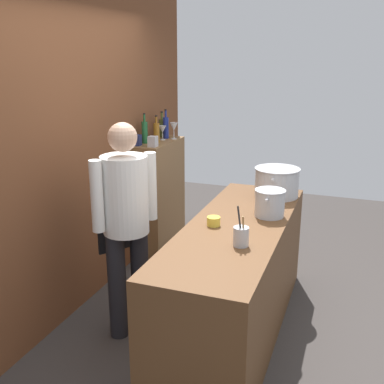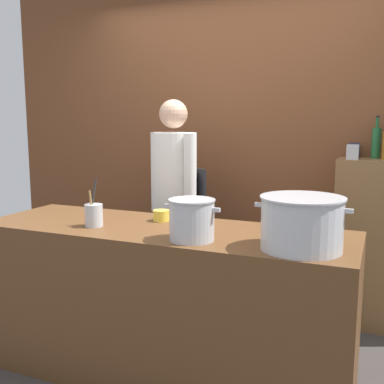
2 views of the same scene
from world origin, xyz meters
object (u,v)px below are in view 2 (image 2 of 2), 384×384
utensil_crock (94,215)px  butter_jar (161,215)px  stockpot_large (302,223)px  spice_tin_silver (353,152)px  stockpot_small (192,220)px  spice_tin_navy (354,150)px  chef (174,194)px  wine_bottle_green (376,142)px

utensil_crock → butter_jar: bearing=43.8°
butter_jar → utensil_crock: bearing=-136.2°
stockpot_large → spice_tin_silver: (0.13, 1.26, 0.26)m
stockpot_small → spice_tin_navy: 1.65m
stockpot_large → spice_tin_silver: size_ratio=4.34×
butter_jar → spice_tin_navy: bearing=47.7°
butter_jar → spice_tin_silver: (1.03, 0.96, 0.35)m
utensil_crock → butter_jar: 0.41m
utensil_crock → spice_tin_silver: spice_tin_silver is taller
stockpot_small → spice_tin_navy: bearing=65.3°
chef → butter_jar: 0.65m
chef → stockpot_large: chef is taller
wine_bottle_green → stockpot_small: bearing=-119.5°
stockpot_small → wine_bottle_green: wine_bottle_green is taller
utensil_crock → wine_bottle_green: size_ratio=0.89×
stockpot_small → spice_tin_navy: spice_tin_navy is taller
stockpot_large → spice_tin_navy: (0.13, 1.43, 0.26)m
chef → utensil_crock: bearing=117.7°
butter_jar → wine_bottle_green: (1.17, 1.11, 0.42)m
stockpot_large → utensil_crock: utensil_crock is taller
utensil_crock → wine_bottle_green: 2.06m
chef → stockpot_large: bearing=173.4°
stockpot_large → stockpot_small: bearing=-175.4°
wine_bottle_green → spice_tin_silver: (-0.15, -0.16, -0.07)m
spice_tin_silver → utensil_crock: bearing=-136.8°
stockpot_large → spice_tin_silver: bearing=83.9°
stockpot_large → butter_jar: 0.95m
chef → wine_bottle_green: bearing=-126.7°
utensil_crock → spice_tin_silver: bearing=43.2°
spice_tin_navy → chef: bearing=-157.5°
utensil_crock → butter_jar: size_ratio=2.76×
stockpot_small → spice_tin_silver: (0.68, 1.30, 0.28)m
chef → spice_tin_silver: size_ratio=15.82×
stockpot_large → spice_tin_silver: 1.29m
spice_tin_silver → spice_tin_navy: (0.00, 0.17, 0.00)m
stockpot_large → wine_bottle_green: wine_bottle_green is taller
stockpot_small → chef: bearing=119.7°
stockpot_large → butter_jar: bearing=161.4°
utensil_crock → wine_bottle_green: (1.47, 1.40, 0.39)m
spice_tin_silver → stockpot_small: bearing=-117.5°
chef → utensil_crock: chef is taller
chef → spice_tin_navy: chef is taller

